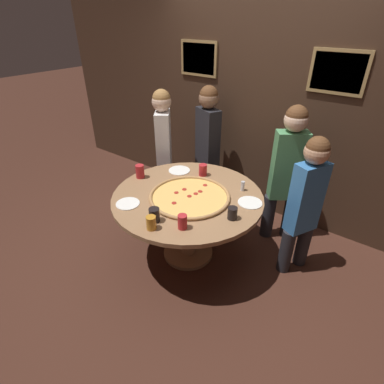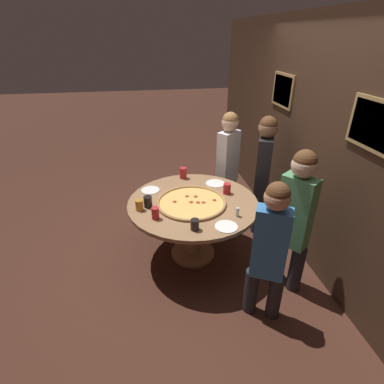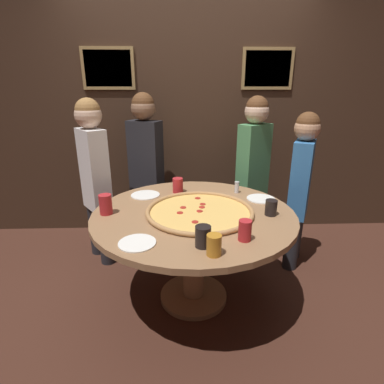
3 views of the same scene
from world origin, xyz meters
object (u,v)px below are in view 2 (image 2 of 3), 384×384
dining_table (193,213)px  drink_cup_far_right (139,205)px  condiment_shaker (237,212)px  drink_cup_near_right (195,225)px  diner_side_right (270,246)px  white_plate_beside_cup (150,190)px  drink_cup_far_left (183,173)px  diner_centre_back (263,169)px  diner_far_right (228,160)px  drink_cup_by_shaker (155,213)px  diner_far_left (295,215)px  white_plate_right_side (226,227)px  white_plate_near_front (215,183)px  drink_cup_front_edge (148,202)px  drink_cup_near_left (227,189)px  giant_pizza (191,202)px

dining_table → drink_cup_far_right: bearing=-82.0°
drink_cup_far_right → condiment_shaker: size_ratio=1.19×
dining_table → drink_cup_far_right: 0.62m
drink_cup_near_right → drink_cup_far_right: bearing=-131.6°
diner_side_right → white_plate_beside_cup: bearing=-26.9°
drink_cup_far_left → diner_centre_back: diner_centre_back is taller
drink_cup_far_left → diner_far_right: 0.70m
condiment_shaker → drink_cup_by_shaker: bearing=-96.9°
drink_cup_near_right → diner_far_left: 0.96m
diner_centre_back → condiment_shaker: bearing=168.2°
white_plate_right_side → white_plate_near_front: (-0.92, 0.12, 0.00)m
condiment_shaker → white_plate_right_side: bearing=-43.8°
drink_cup_near_right → white_plate_right_side: drink_cup_near_right is taller
drink_cup_far_left → white_plate_right_side: 1.18m
diner_far_right → diner_far_left: bearing=-117.8°
drink_cup_front_edge → drink_cup_by_shaker: 0.25m
drink_cup_far_right → drink_cup_front_edge: drink_cup_front_edge is taller
diner_centre_back → drink_cup_near_right: bearing=156.7°
white_plate_near_front → white_plate_beside_cup: size_ratio=1.09×
drink_cup_near_left → drink_cup_front_edge: drink_cup_near_left is taller
white_plate_near_front → diner_side_right: bearing=6.1°
giant_pizza → white_plate_near_front: giant_pizza is taller
giant_pizza → drink_cup_far_left: (-0.65, 0.01, 0.06)m
dining_table → drink_cup_near_right: bearing=-8.3°
dining_table → drink_cup_near_right: (0.53, -0.08, 0.20)m
white_plate_right_side → condiment_shaker: (-0.17, 0.16, 0.05)m
drink_cup_far_left → white_plate_near_front: size_ratio=0.60×
white_plate_near_front → diner_far_right: 0.57m
white_plate_beside_cup → drink_cup_far_left: bearing=122.2°
white_plate_near_front → diner_side_right: 1.34m
drink_cup_far_left → diner_centre_back: bearing=80.1°
diner_centre_back → drink_cup_near_left: bearing=144.1°
giant_pizza → white_plate_beside_cup: bearing=-131.9°
white_plate_near_front → drink_cup_far_left: bearing=-122.4°
drink_cup_by_shaker → condiment_shaker: bearing=83.1°
drink_cup_near_right → drink_cup_near_left: drink_cup_near_left is taller
giant_pizza → diner_centre_back: 1.11m
drink_cup_front_edge → diner_side_right: size_ratio=0.09×
drink_cup_far_left → condiment_shaker: (0.99, 0.40, -0.02)m
white_plate_near_front → drink_cup_near_right: bearing=-25.0°
giant_pizza → white_plate_right_side: bearing=26.7°
white_plate_near_front → diner_far_right: (-0.48, 0.29, 0.10)m
diner_centre_back → white_plate_beside_cup: bearing=118.1°
diner_side_right → drink_cup_far_right: bearing=-11.9°
white_plate_near_front → diner_side_right: size_ratio=0.17×
diner_far_right → giant_pizza: bearing=-163.1°
white_plate_right_side → diner_far_left: bearing=83.0°
drink_cup_far_left → drink_cup_by_shaker: 0.98m
drink_cup_near_right → condiment_shaker: 0.49m
dining_table → white_plate_near_front: white_plate_near_front is taller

